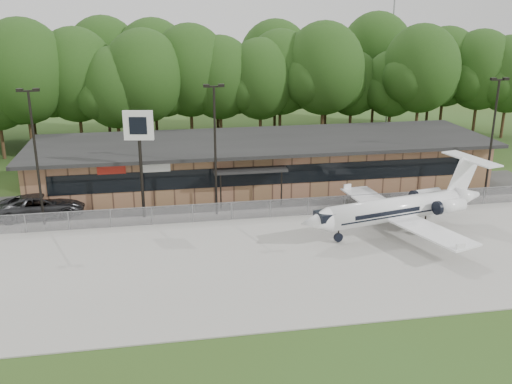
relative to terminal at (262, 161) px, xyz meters
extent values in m
plane|color=#34491A|center=(0.00, -23.94, -2.18)|extent=(160.00, 160.00, 0.00)
cube|color=#9E9B93|center=(0.00, -15.94, -2.14)|extent=(64.00, 18.00, 0.08)
cube|color=#383835|center=(0.00, -4.44, -2.15)|extent=(50.00, 9.00, 0.06)
cube|color=#8D5F46|center=(0.00, 0.06, -0.18)|extent=(40.00, 10.00, 4.00)
cube|color=black|center=(0.00, -4.96, 0.12)|extent=(36.00, 0.08, 1.60)
cube|color=black|center=(0.00, -0.44, 1.97)|extent=(41.00, 11.50, 0.30)
cube|color=black|center=(-2.00, -5.54, 0.82)|extent=(6.00, 1.60, 0.20)
cube|color=#A61F14|center=(-13.00, -4.99, 1.22)|extent=(2.20, 0.06, 0.70)
cube|color=silver|center=(-9.50, -4.99, 1.22)|extent=(2.20, 0.06, 0.70)
cube|color=gray|center=(0.00, -8.94, -1.43)|extent=(46.00, 0.03, 1.50)
cube|color=gray|center=(0.00, -8.94, -0.68)|extent=(46.00, 0.04, 0.04)
cylinder|color=gray|center=(22.00, 24.06, 10.32)|extent=(0.20, 0.20, 25.00)
cylinder|color=black|center=(-18.00, -7.44, 2.82)|extent=(0.18, 0.18, 10.00)
cube|color=black|center=(-18.00, -7.44, 7.87)|extent=(1.20, 0.12, 0.12)
cube|color=black|center=(-18.55, -7.44, 7.94)|extent=(0.45, 0.30, 0.22)
cube|color=black|center=(-17.45, -7.44, 7.94)|extent=(0.45, 0.30, 0.22)
cylinder|color=black|center=(-5.00, -7.44, 2.82)|extent=(0.18, 0.18, 10.00)
cube|color=black|center=(-5.00, -7.44, 7.87)|extent=(1.20, 0.12, 0.12)
cube|color=black|center=(-5.55, -7.44, 7.94)|extent=(0.45, 0.30, 0.22)
cube|color=black|center=(-4.45, -7.44, 7.94)|extent=(0.45, 0.30, 0.22)
cylinder|color=black|center=(18.00, -7.44, 2.82)|extent=(0.18, 0.18, 10.00)
cube|color=black|center=(18.00, -7.44, 7.87)|extent=(1.20, 0.12, 0.12)
cube|color=black|center=(17.45, -7.44, 7.94)|extent=(0.45, 0.30, 0.22)
cube|color=black|center=(18.55, -7.44, 7.94)|extent=(0.45, 0.30, 0.22)
cylinder|color=white|center=(7.04, -13.60, -0.36)|extent=(10.77, 4.00, 1.70)
cone|color=white|center=(0.80, -14.99, -0.36)|extent=(2.45, 2.13, 1.70)
cone|color=white|center=(13.39, -12.17, -0.20)|extent=(2.66, 2.18, 1.70)
cube|color=white|center=(8.33, -16.91, -0.84)|extent=(3.69, 6.75, 0.13)
cube|color=white|center=(6.79, -10.05, -0.84)|extent=(3.69, 6.75, 0.13)
cylinder|color=white|center=(11.08, -14.06, -0.20)|extent=(2.50, 1.45, 0.96)
cylinder|color=white|center=(10.49, -11.46, -0.20)|extent=(2.50, 1.45, 0.96)
cube|color=white|center=(12.87, -12.29, 1.34)|extent=(2.59, 0.72, 3.21)
cube|color=white|center=(13.49, -12.15, 2.67)|extent=(2.42, 5.09, 0.11)
cube|color=black|center=(1.53, -14.83, -0.07)|extent=(1.32, 1.48, 0.53)
cube|color=black|center=(8.91, -13.18, -1.80)|extent=(1.39, 2.68, 0.75)
cylinder|color=black|center=(2.68, -14.58, -1.80)|extent=(0.76, 0.76, 0.23)
imported|color=#323235|center=(-18.48, -5.43, -1.27)|extent=(6.85, 3.85, 1.81)
cylinder|color=black|center=(-10.62, -7.14, 1.82)|extent=(0.28, 0.28, 8.00)
cube|color=silver|center=(-10.62, -7.14, 5.12)|extent=(2.21, 0.62, 2.20)
cube|color=black|center=(-10.64, -7.27, 5.12)|extent=(1.29, 0.26, 1.30)
camera|label=1|loc=(-9.30, -49.50, 13.52)|focal=40.00mm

